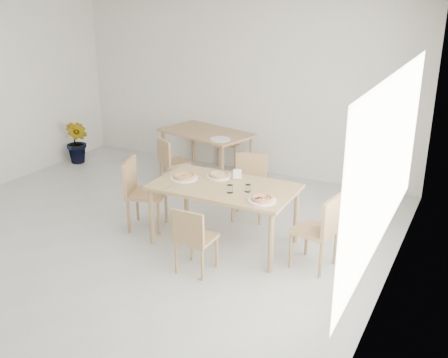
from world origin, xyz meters
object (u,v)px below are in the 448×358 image
at_px(chair_east, 321,227).
at_px(pizza_margherita, 184,176).
at_px(main_table, 224,191).
at_px(chair_north, 250,181).
at_px(chair_west, 140,189).
at_px(plate_pepperoni, 262,200).
at_px(plate_empty, 220,139).
at_px(tumbler_b, 248,188).
at_px(plate_margherita, 184,178).
at_px(second_table, 206,137).
at_px(chair_back_s, 170,159).
at_px(chair_back_n, 234,138).
at_px(pizza_pepperoni, 262,198).
at_px(pizza_mushroom, 219,174).
at_px(napkin_holder, 237,175).
at_px(tumbler_a, 230,189).
at_px(potted_plant, 78,142).
at_px(chair_south, 193,236).
at_px(plate_mushroom, 219,176).

relative_size(chair_east, pizza_margherita, 2.39).
height_order(main_table, chair_north, chair_north).
height_order(chair_north, chair_west, chair_west).
bearing_deg(chair_east, plate_pepperoni, -64.65).
height_order(plate_pepperoni, plate_empty, same).
bearing_deg(main_table, plate_pepperoni, -22.65).
distance_m(main_table, tumbler_b, 0.36).
xyz_separation_m(chair_west, plate_margherita, (0.62, 0.07, 0.22)).
bearing_deg(second_table, chair_back_s, -93.28).
bearing_deg(main_table, chair_back_n, 113.39).
height_order(pizza_pepperoni, plate_empty, pizza_pepperoni).
bearing_deg(pizza_pepperoni, chair_west, 175.14).
xyz_separation_m(pizza_margherita, pizza_mushroom, (0.35, 0.25, 0.00)).
height_order(pizza_margherita, napkin_holder, napkin_holder).
bearing_deg(tumbler_b, pizza_pepperoni, -35.43).
relative_size(main_table, tumbler_a, 18.47).
height_order(tumbler_b, potted_plant, tumbler_b).
relative_size(chair_west, potted_plant, 1.19).
bearing_deg(chair_back_n, second_table, -94.39).
xyz_separation_m(chair_north, plate_margherita, (-0.47, -0.91, 0.26)).
bearing_deg(chair_north, pizza_mushroom, -115.48).
xyz_separation_m(plate_pepperoni, chair_back_s, (-2.21, 1.56, -0.31)).
xyz_separation_m(chair_east, napkin_holder, (-1.17, 0.32, 0.31)).
height_order(chair_west, chair_back_n, chair_west).
bearing_deg(pizza_mushroom, second_table, 123.22).
relative_size(chair_north, second_table, 0.53).
bearing_deg(chair_north, napkin_holder, -94.45).
bearing_deg(chair_south, plate_empty, -68.39).
relative_size(plate_mushroom, tumbler_a, 3.36).
relative_size(chair_north, tumbler_a, 9.34).
bearing_deg(pizza_mushroom, napkin_holder, 7.49).
bearing_deg(main_table, plate_margherita, -178.90).
bearing_deg(chair_north, plate_empty, 122.05).
height_order(pizza_pepperoni, chair_back_s, pizza_pepperoni).
bearing_deg(plate_pepperoni, plate_mushroom, 149.11).
bearing_deg(chair_back_s, chair_south, 157.47).
xyz_separation_m(plate_mushroom, pizza_mushroom, (0.00, 0.00, 0.02)).
distance_m(main_table, plate_margherita, 0.55).
height_order(chair_west, potted_plant, chair_west).
bearing_deg(plate_margherita, pizza_mushroom, 35.33).
height_order(chair_north, second_table, chair_north).
xyz_separation_m(chair_north, pizza_mushroom, (-0.12, -0.66, 0.29)).
bearing_deg(second_table, napkin_holder, -36.69).
height_order(plate_mushroom, plate_empty, same).
height_order(chair_west, chair_back_s, chair_west).
distance_m(chair_south, potted_plant, 4.43).
relative_size(plate_mushroom, pizza_margherita, 0.85).
relative_size(chair_north, plate_pepperoni, 2.72).
bearing_deg(chair_south, potted_plant, -32.18).
distance_m(plate_mushroom, napkin_holder, 0.25).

